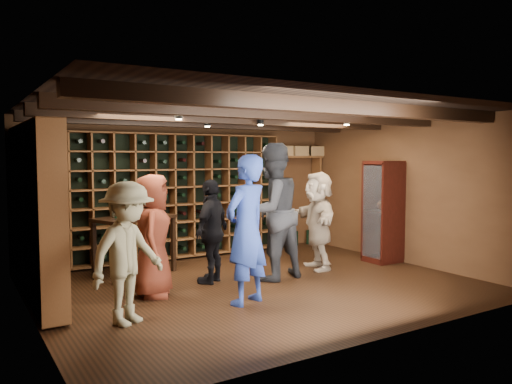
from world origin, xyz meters
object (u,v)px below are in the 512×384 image
guest_khaki (128,253)px  tasting_table (134,224)px  guest_beige (318,220)px  man_grey_suit (272,212)px  guest_red_floral (152,235)px  display_cabinet (383,213)px  guest_woman_black (212,231)px  man_blue_shirt (246,230)px

guest_khaki → tasting_table: 2.33m
guest_khaki → guest_beige: 3.67m
man_grey_suit → guest_red_floral: man_grey_suit is taller
guest_khaki → guest_red_floral: bearing=27.7°
display_cabinet → man_grey_suit: (-2.35, -0.02, 0.17)m
guest_red_floral → guest_khaki: guest_red_floral is taller
guest_woman_black → tasting_table: 1.32m
man_blue_shirt → guest_khaki: size_ratio=1.19×
display_cabinet → tasting_table: size_ratio=1.29×
man_blue_shirt → guest_khaki: man_blue_shirt is taller
guest_red_floral → guest_beige: bearing=-61.8°
man_grey_suit → guest_beige: bearing=-177.1°
man_blue_shirt → guest_red_floral: bearing=-67.9°
man_blue_shirt → tasting_table: size_ratio=1.38×
guest_khaki → guest_beige: size_ratio=0.98×
man_grey_suit → guest_khaki: size_ratio=1.30×
guest_red_floral → guest_woman_black: bearing=-51.2°
man_blue_shirt → guest_woman_black: bearing=-116.3°
man_blue_shirt → man_grey_suit: size_ratio=0.91×
guest_red_floral → guest_beige: (2.90, 0.15, -0.01)m
man_blue_shirt → man_grey_suit: 1.32m
display_cabinet → man_blue_shirt: size_ratio=0.93×
display_cabinet → man_grey_suit: bearing=-179.4°
guest_woman_black → guest_khaki: (-1.61, -1.15, 0.03)m
display_cabinet → guest_beige: size_ratio=1.09×
guest_red_floral → guest_khaki: size_ratio=1.03×
guest_red_floral → guest_woman_black: size_ratio=1.06×
guest_woman_black → tasting_table: size_ratio=1.12×
guest_red_floral → tasting_table: guest_red_floral is taller
display_cabinet → tasting_table: (-4.04, 1.30, -0.05)m
man_blue_shirt → guest_khaki: 1.51m
display_cabinet → guest_woman_black: (-3.21, 0.27, -0.09)m
man_grey_suit → guest_beige: man_grey_suit is taller
man_blue_shirt → man_grey_suit: (0.97, 0.89, 0.09)m
display_cabinet → guest_woman_black: display_cabinet is taller
man_blue_shirt → guest_red_floral: size_ratio=1.16×
guest_red_floral → tasting_table: 1.28m
guest_red_floral → guest_beige: size_ratio=1.01×
man_blue_shirt → guest_beige: man_blue_shirt is taller
display_cabinet → guest_red_floral: size_ratio=1.08×
man_grey_suit → guest_woman_black: bearing=-26.9°
guest_red_floral → guest_beige: 2.90m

